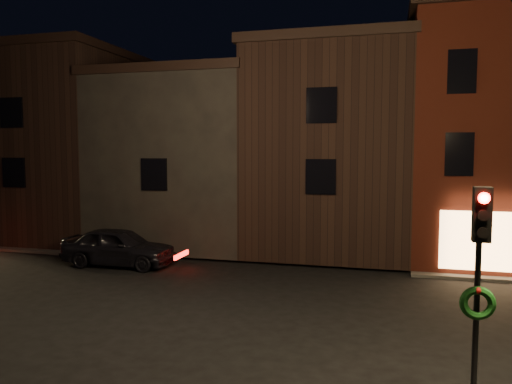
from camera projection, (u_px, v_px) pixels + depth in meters
The scene contains 8 objects.
ground at pixel (246, 307), 15.21m from camera, with size 120.00×120.00×0.00m, color black.
sidewalk_far_left at pixel (75, 210), 39.63m from camera, with size 30.00×30.00×0.12m, color #2D2B28.
corner_building at pixel (482, 136), 21.81m from camera, with size 6.50×8.50×10.50m.
row_building_a at pixel (335, 149), 24.53m from camera, with size 7.30×10.30×9.40m.
row_building_b at pixel (197, 158), 26.44m from camera, with size 7.80×10.30×8.40m.
row_building_c at pixel (78, 145), 28.25m from camera, with size 7.30×10.30×9.90m.
traffic_signal at pixel (479, 269), 8.23m from camera, with size 0.58×0.38×4.05m.
parked_car_a at pixel (119, 247), 20.57m from camera, with size 1.88×4.68×1.59m, color black.
Camera 1 is at (4.14, -14.28, 4.76)m, focal length 35.00 mm.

